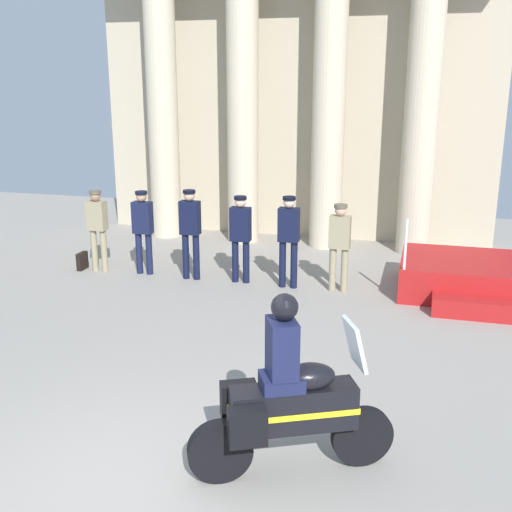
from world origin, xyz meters
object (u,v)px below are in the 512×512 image
object	(u,v)px
reviewing_stand	(473,278)
briefcase_on_ground	(82,261)
officer_in_row_5	(340,241)
officer_in_row_2	(190,227)
officer_in_row_4	(289,234)
officer_in_row_3	(241,232)
motorcycle_with_rider	(286,401)
officer_in_row_0	(97,224)
officer_in_row_1	(143,226)

from	to	relation	value
reviewing_stand	briefcase_on_ground	xyz separation A→B (m)	(-7.73, -0.52, -0.12)
reviewing_stand	officer_in_row_5	xyz separation A→B (m)	(-2.40, -0.48, 0.67)
officer_in_row_2	officer_in_row_5	size ratio (longest dim) A/B	1.08
reviewing_stand	officer_in_row_4	world-z (taller)	officer_in_row_4
officer_in_row_2	officer_in_row_3	size ratio (longest dim) A/B	1.05
reviewing_stand	officer_in_row_4	bearing A→B (deg)	-171.32
officer_in_row_2	motorcycle_with_rider	xyz separation A→B (m)	(3.21, -5.69, -0.26)
officer_in_row_3	officer_in_row_0	bearing A→B (deg)	2.43
officer_in_row_1	officer_in_row_3	world-z (taller)	same
officer_in_row_0	officer_in_row_4	xyz separation A→B (m)	(3.97, 0.01, 0.04)
officer_in_row_5	briefcase_on_ground	size ratio (longest dim) A/B	4.57
officer_in_row_2	briefcase_on_ground	world-z (taller)	officer_in_row_2
officer_in_row_2	officer_in_row_3	xyz separation A→B (m)	(1.00, 0.06, -0.05)
officer_in_row_5	officer_in_row_3	bearing A→B (deg)	0.13
reviewing_stand	motorcycle_with_rider	xyz separation A→B (m)	(-2.10, -6.20, 0.49)
officer_in_row_2	reviewing_stand	bearing A→B (deg)	-173.42
officer_in_row_4	motorcycle_with_rider	world-z (taller)	motorcycle_with_rider
motorcycle_with_rider	officer_in_row_2	bearing A→B (deg)	93.36
officer_in_row_2	officer_in_row_3	distance (m)	1.01
reviewing_stand	motorcycle_with_rider	size ratio (longest dim) A/B	1.34
officer_in_row_5	briefcase_on_ground	distance (m)	5.38
officer_in_row_5	officer_in_row_1	bearing A→B (deg)	0.50
briefcase_on_ground	officer_in_row_3	bearing A→B (deg)	1.14
officer_in_row_1	briefcase_on_ground	world-z (taller)	officer_in_row_1
officer_in_row_3	officer_in_row_5	xyz separation A→B (m)	(1.90, -0.03, -0.03)
officer_in_row_2	motorcycle_with_rider	world-z (taller)	motorcycle_with_rider
officer_in_row_0	officer_in_row_2	xyz separation A→B (m)	(2.01, 0.01, 0.06)
reviewing_stand	briefcase_on_ground	distance (m)	7.74
officer_in_row_4	officer_in_row_3	bearing A→B (deg)	-2.68
reviewing_stand	motorcycle_with_rider	distance (m)	6.56
officer_in_row_3	officer_in_row_4	distance (m)	0.96
reviewing_stand	officer_in_row_4	size ratio (longest dim) A/B	1.48
officer_in_row_4	motorcycle_with_rider	size ratio (longest dim) A/B	0.90
officer_in_row_5	motorcycle_with_rider	size ratio (longest dim) A/B	0.85
officer_in_row_0	officer_in_row_2	size ratio (longest dim) A/B	0.94
officer_in_row_2	motorcycle_with_rider	distance (m)	6.54
reviewing_stand	officer_in_row_0	world-z (taller)	officer_in_row_0
officer_in_row_2	officer_in_row_4	world-z (taller)	officer_in_row_2
officer_in_row_2	officer_in_row_5	distance (m)	2.90
officer_in_row_1	motorcycle_with_rider	distance (m)	7.16
officer_in_row_0	officer_in_row_4	distance (m)	3.97
officer_in_row_4	briefcase_on_ground	bearing A→B (deg)	1.16
officer_in_row_4	officer_in_row_5	bearing A→B (deg)	-177.04
motorcycle_with_rider	briefcase_on_ground	size ratio (longest dim) A/B	5.36
officer_in_row_4	motorcycle_with_rider	bearing A→B (deg)	103.48
officer_in_row_1	officer_in_row_5	xyz separation A→B (m)	(3.94, -0.04, -0.03)
officer_in_row_0	officer_in_row_3	xyz separation A→B (m)	(3.01, 0.07, 0.01)
officer_in_row_0	officer_in_row_3	distance (m)	3.01
officer_in_row_0	officer_in_row_3	world-z (taller)	officer_in_row_3
officer_in_row_3	motorcycle_with_rider	distance (m)	6.16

